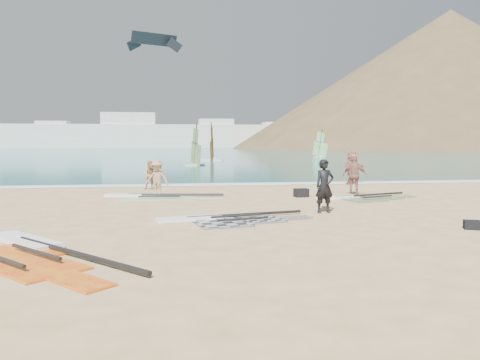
{
  "coord_description": "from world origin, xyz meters",
  "views": [
    {
      "loc": [
        -3.97,
        -15.27,
        2.66
      ],
      "look_at": [
        -1.35,
        4.0,
        1.0
      ],
      "focal_mm": 35.0,
      "sensor_mm": 36.0,
      "label": 1
    }
  ],
  "objects": [
    {
      "name": "beachgoer_mid",
      "position": [
        -4.88,
        6.69,
        0.87
      ],
      "size": [
        1.29,
        1.02,
        1.75
      ],
      "primitive_type": "imported",
      "rotation": [
        0.0,
        0.0,
        -0.38
      ],
      "color": "tan",
      "rests_on": "ground"
    },
    {
      "name": "gear_bag_far",
      "position": [
        4.77,
        -2.54,
        0.14
      ],
      "size": [
        0.54,
        0.46,
        0.27
      ],
      "primitive_type": "cube",
      "rotation": [
        0.0,
        0.0,
        -0.38
      ],
      "color": "black",
      "rests_on": "ground"
    },
    {
      "name": "rig_orange",
      "position": [
        4.28,
        4.87,
        0.05
      ],
      "size": [
        4.97,
        2.74,
        0.19
      ],
      "rotation": [
        0.0,
        0.0,
        0.3
      ],
      "color": "#DC560B",
      "rests_on": "ground"
    },
    {
      "name": "windsurfer_left",
      "position": [
        -1.98,
        33.39,
        1.28
      ],
      "size": [
        2.5,
        2.81,
        4.39
      ],
      "rotation": [
        0.0,
        0.0,
        0.32
      ],
      "color": "white",
      "rests_on": "ground"
    },
    {
      "name": "rig_grey",
      "position": [
        -2.47,
        -0.1,
        0.05
      ],
      "size": [
        5.3,
        2.65,
        0.2
      ],
      "rotation": [
        0.0,
        0.0,
        0.22
      ],
      "color": "#242527",
      "rests_on": "ground"
    },
    {
      "name": "beachgoer_right",
      "position": [
        6.45,
        11.5,
        1.0
      ],
      "size": [
        1.83,
        1.6,
        2.0
      ],
      "primitive_type": "imported",
      "rotation": [
        0.0,
        0.0,
        0.65
      ],
      "color": "#AE6E56",
      "rests_on": "ground"
    },
    {
      "name": "gear_bag_near",
      "position": [
        1.81,
        5.92,
        0.2
      ],
      "size": [
        0.69,
        0.56,
        0.4
      ],
      "primitive_type": "cube",
      "rotation": [
        0.0,
        0.0,
        0.18
      ],
      "color": "black",
      "rests_on": "ground"
    },
    {
      "name": "headland_main",
      "position": [
        85.0,
        130.0,
        0.0
      ],
      "size": [
        143.0,
        143.0,
        45.0
      ],
      "primitive_type": "cone",
      "color": "brown",
      "rests_on": "ground"
    },
    {
      "name": "rig_red",
      "position": [
        -7.42,
        -3.99,
        0.05
      ],
      "size": [
        4.98,
        5.66,
        0.2
      ],
      "rotation": [
        0.0,
        0.0,
        -0.82
      ],
      "color": "red",
      "rests_on": "ground"
    },
    {
      "name": "windsurfer_centre",
      "position": [
        0.55,
        44.84,
        1.4
      ],
      "size": [
        2.81,
        3.25,
        4.94
      ],
      "rotation": [
        0.0,
        0.0,
        -0.22
      ],
      "color": "white",
      "rests_on": "ground"
    },
    {
      "name": "sea",
      "position": [
        0.0,
        132.0,
        0.0
      ],
      "size": [
        300.0,
        240.0,
        0.06
      ],
      "primitive_type": "cube",
      "color": "#0D5D60",
      "rests_on": "ground"
    },
    {
      "name": "ground",
      "position": [
        0.0,
        0.0,
        0.0
      ],
      "size": [
        300.0,
        300.0,
        0.0
      ],
      "primitive_type": "plane",
      "color": "#D6B27D",
      "rests_on": "ground"
    },
    {
      "name": "windsurfer_right",
      "position": [
        17.59,
        53.16,
        1.28
      ],
      "size": [
        2.36,
        2.44,
        4.37
      ],
      "rotation": [
        0.0,
        0.0,
        0.61
      ],
      "color": "white",
      "rests_on": "ground"
    },
    {
      "name": "rig_green",
      "position": [
        -5.1,
        6.51,
        0.05
      ],
      "size": [
        5.57,
        2.54,
        0.2
      ],
      "rotation": [
        0.0,
        0.0,
        -0.13
      ],
      "color": "#66AA2C",
      "rests_on": "ground"
    },
    {
      "name": "person_wetsuit",
      "position": [
        1.39,
        1.15,
        0.98
      ],
      "size": [
        0.78,
        0.57,
        1.97
      ],
      "primitive_type": "imported",
      "rotation": [
        0.0,
        0.0,
        0.14
      ],
      "color": "black",
      "rests_on": "ground"
    },
    {
      "name": "beachgoer_left",
      "position": [
        -5.37,
        10.4,
        0.77
      ],
      "size": [
        0.8,
        0.65,
        1.54
      ],
      "primitive_type": "imported",
      "rotation": [
        0.0,
        0.0,
        0.09
      ],
      "color": "tan",
      "rests_on": "ground"
    },
    {
      "name": "far_town",
      "position": [
        -15.72,
        150.0,
        4.49
      ],
      "size": [
        160.0,
        8.0,
        12.0
      ],
      "color": "white",
      "rests_on": "ground"
    },
    {
      "name": "beachgoer_back",
      "position": [
        4.55,
        6.26,
        0.96
      ],
      "size": [
        1.21,
        0.96,
        1.92
      ],
      "primitive_type": "imported",
      "rotation": [
        0.0,
        0.0,
        2.64
      ],
      "color": "#9E6357",
      "rests_on": "ground"
    },
    {
      "name": "surf_line",
      "position": [
        0.0,
        12.3,
        0.0
      ],
      "size": [
        300.0,
        1.2,
        0.04
      ],
      "primitive_type": "cube",
      "color": "white",
      "rests_on": "ground"
    },
    {
      "name": "kitesurf_kite",
      "position": [
        -6.63,
        47.2,
        15.44
      ],
      "size": [
        6.69,
        3.23,
        2.36
      ],
      "rotation": [
        0.0,
        0.0,
        0.4
      ],
      "color": "#232227",
      "rests_on": "ground"
    }
  ]
}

